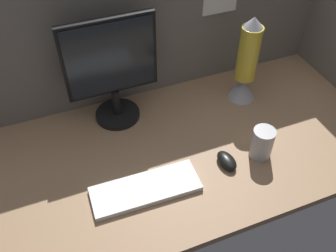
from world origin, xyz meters
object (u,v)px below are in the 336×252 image
Objects in this scene: monitor at (112,68)px; lava_lamp at (246,66)px; keyboard at (146,189)px; mug_steel at (262,143)px; mouse at (227,161)px.

monitor reaches higher than lava_lamp.
keyboard is at bearing -149.92° from lava_lamp.
monitor is 1.15× the size of lava_lamp.
monitor reaches higher than keyboard.
keyboard is at bearing 179.93° from mug_steel.
lava_lamp is (23.69, 31.30, 14.21)cm from mouse.
mug_steel is at bearing -107.74° from lava_lamp.
monitor is at bearing 120.94° from mouse.
mug_steel is at bearing -43.16° from monitor.
mouse is at bearing -127.12° from lava_lamp.
mouse is 14.23cm from mug_steel.
lava_lamp is (10.19, 31.86, 9.74)cm from mug_steel.
monitor reaches higher than mug_steel.
lava_lamp is (53.24, -8.50, -7.52)cm from monitor.
keyboard is 0.98× the size of lava_lamp.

